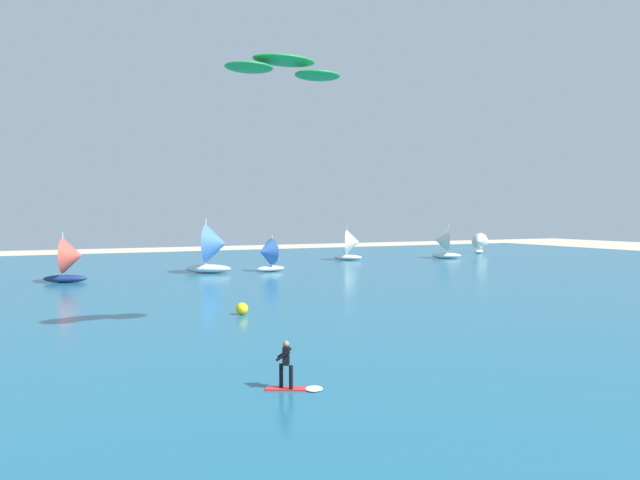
{
  "coord_description": "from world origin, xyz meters",
  "views": [
    {
      "loc": [
        -10.92,
        -3.19,
        6.03
      ],
      "look_at": [
        -0.96,
        17.5,
        5.07
      ],
      "focal_mm": 33.72,
      "sensor_mm": 36.0,
      "label": 1
    }
  ],
  "objects_px": {
    "kite": "(284,67)",
    "sailboat_mid_right": "(442,242)",
    "sailboat_leading": "(479,243)",
    "sailboat_far_left": "(267,255)",
    "sailboat_trailing": "(214,248)",
    "sailboat_far_right": "(71,260)",
    "sailboat_anchored_offshore": "(352,245)",
    "marker_buoy": "(242,309)",
    "kitesurfer": "(292,372)"
  },
  "relations": [
    {
      "from": "kite",
      "to": "sailboat_mid_right",
      "type": "xyz_separation_m",
      "value": [
        39.62,
        39.91,
        -10.73
      ]
    },
    {
      "from": "kite",
      "to": "sailboat_leading",
      "type": "relative_size",
      "value": 1.66
    },
    {
      "from": "sailboat_mid_right",
      "to": "sailboat_far_left",
      "type": "bearing_deg",
      "value": -164.67
    },
    {
      "from": "sailboat_trailing",
      "to": "sailboat_far_right",
      "type": "relative_size",
      "value": 1.27
    },
    {
      "from": "sailboat_mid_right",
      "to": "sailboat_anchored_offshore",
      "type": "xyz_separation_m",
      "value": [
        -12.65,
        2.57,
        -0.15
      ]
    },
    {
      "from": "marker_buoy",
      "to": "sailboat_far_right",
      "type": "bearing_deg",
      "value": 109.5
    },
    {
      "from": "sailboat_anchored_offshore",
      "to": "sailboat_far_left",
      "type": "bearing_deg",
      "value": -146.71
    },
    {
      "from": "kite",
      "to": "marker_buoy",
      "type": "bearing_deg",
      "value": 87.64
    },
    {
      "from": "sailboat_leading",
      "to": "sailboat_mid_right",
      "type": "distance_m",
      "value": 13.55
    },
    {
      "from": "kite",
      "to": "sailboat_far_right",
      "type": "xyz_separation_m",
      "value": [
        -7.79,
        30.3,
        -10.89
      ]
    },
    {
      "from": "sailboat_trailing",
      "to": "kite",
      "type": "bearing_deg",
      "value": -100.1
    },
    {
      "from": "sailboat_trailing",
      "to": "marker_buoy",
      "type": "height_order",
      "value": "sailboat_trailing"
    },
    {
      "from": "kitesurfer",
      "to": "sailboat_anchored_offshore",
      "type": "height_order",
      "value": "sailboat_anchored_offshore"
    },
    {
      "from": "kite",
      "to": "sailboat_far_left",
      "type": "distance_m",
      "value": 35.78
    },
    {
      "from": "sailboat_far_left",
      "to": "sailboat_far_right",
      "type": "distance_m",
      "value": 19.06
    },
    {
      "from": "kitesurfer",
      "to": "sailboat_anchored_offshore",
      "type": "xyz_separation_m",
      "value": [
        29.98,
        50.4,
        1.43
      ]
    },
    {
      "from": "sailboat_far_left",
      "to": "marker_buoy",
      "type": "xyz_separation_m",
      "value": [
        -10.88,
        -24.67,
        -1.42
      ]
    },
    {
      "from": "sailboat_far_left",
      "to": "sailboat_leading",
      "type": "relative_size",
      "value": 1.1
    },
    {
      "from": "kite",
      "to": "sailboat_mid_right",
      "type": "relative_size",
      "value": 1.23
    },
    {
      "from": "sailboat_far_left",
      "to": "sailboat_mid_right",
      "type": "xyz_separation_m",
      "value": [
        28.43,
        7.79,
        0.4
      ]
    },
    {
      "from": "kitesurfer",
      "to": "sailboat_mid_right",
      "type": "height_order",
      "value": "sailboat_mid_right"
    },
    {
      "from": "sailboat_leading",
      "to": "marker_buoy",
      "type": "height_order",
      "value": "sailboat_leading"
    },
    {
      "from": "kitesurfer",
      "to": "sailboat_anchored_offshore",
      "type": "bearing_deg",
      "value": 59.26
    },
    {
      "from": "kite",
      "to": "marker_buoy",
      "type": "distance_m",
      "value": 14.6
    },
    {
      "from": "kitesurfer",
      "to": "sailboat_leading",
      "type": "bearing_deg",
      "value": 44.89
    },
    {
      "from": "sailboat_far_left",
      "to": "sailboat_mid_right",
      "type": "distance_m",
      "value": 29.48
    },
    {
      "from": "sailboat_mid_right",
      "to": "marker_buoy",
      "type": "relative_size",
      "value": 6.55
    },
    {
      "from": "kitesurfer",
      "to": "sailboat_far_right",
      "type": "relative_size",
      "value": 0.45
    },
    {
      "from": "sailboat_mid_right",
      "to": "sailboat_far_right",
      "type": "height_order",
      "value": "sailboat_mid_right"
    },
    {
      "from": "marker_buoy",
      "to": "sailboat_leading",
      "type": "bearing_deg",
      "value": 37.24
    },
    {
      "from": "sailboat_mid_right",
      "to": "kite",
      "type": "bearing_deg",
      "value": -134.79
    },
    {
      "from": "sailboat_anchored_offshore",
      "to": "marker_buoy",
      "type": "distance_m",
      "value": 44.05
    },
    {
      "from": "sailboat_mid_right",
      "to": "sailboat_far_right",
      "type": "bearing_deg",
      "value": -168.54
    },
    {
      "from": "sailboat_anchored_offshore",
      "to": "sailboat_trailing",
      "type": "bearing_deg",
      "value": -156.19
    },
    {
      "from": "kitesurfer",
      "to": "sailboat_far_left",
      "type": "xyz_separation_m",
      "value": [
        14.2,
        40.04,
        1.18
      ]
    },
    {
      "from": "kite",
      "to": "sailboat_leading",
      "type": "height_order",
      "value": "kite"
    },
    {
      "from": "sailboat_far_left",
      "to": "marker_buoy",
      "type": "height_order",
      "value": "sailboat_far_left"
    },
    {
      "from": "kite",
      "to": "sailboat_far_left",
      "type": "height_order",
      "value": "kite"
    },
    {
      "from": "sailboat_anchored_offshore",
      "to": "sailboat_far_right",
      "type": "height_order",
      "value": "sailboat_anchored_offshore"
    },
    {
      "from": "sailboat_anchored_offshore",
      "to": "sailboat_far_right",
      "type": "distance_m",
      "value": 36.83
    },
    {
      "from": "marker_buoy",
      "to": "kitesurfer",
      "type": "bearing_deg",
      "value": -102.16
    },
    {
      "from": "sailboat_far_left",
      "to": "sailboat_anchored_offshore",
      "type": "bearing_deg",
      "value": 33.29
    },
    {
      "from": "sailboat_trailing",
      "to": "marker_buoy",
      "type": "relative_size",
      "value": 7.7
    },
    {
      "from": "kite",
      "to": "marker_buoy",
      "type": "height_order",
      "value": "kite"
    },
    {
      "from": "kitesurfer",
      "to": "sailboat_far_left",
      "type": "relative_size",
      "value": 0.51
    },
    {
      "from": "kite",
      "to": "sailboat_anchored_offshore",
      "type": "relative_size",
      "value": 1.32
    },
    {
      "from": "sailboat_trailing",
      "to": "sailboat_mid_right",
      "type": "xyz_separation_m",
      "value": [
        33.71,
        6.73,
        -0.38
      ]
    },
    {
      "from": "kitesurfer",
      "to": "kite",
      "type": "bearing_deg",
      "value": 69.23
    },
    {
      "from": "kite",
      "to": "sailboat_anchored_offshore",
      "type": "height_order",
      "value": "kite"
    },
    {
      "from": "sailboat_trailing",
      "to": "marker_buoy",
      "type": "bearing_deg",
      "value": -102.28
    }
  ]
}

